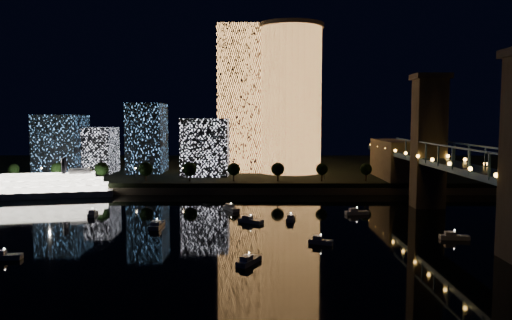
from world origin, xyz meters
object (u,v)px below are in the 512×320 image
at_px(tower_cylindrical, 290,99).
at_px(tower_rectangular, 241,99).
at_px(truss_bridge, 484,180).
at_px(riverboat, 42,187).

xyz_separation_m(tower_cylindrical, tower_rectangular, (-25.98, 7.81, 0.00)).
relative_size(tower_cylindrical, tower_rectangular, 1.00).
bearing_deg(tower_rectangular, tower_cylindrical, -16.74).
xyz_separation_m(truss_bridge, riverboat, (-155.95, 69.14, -11.83)).
bearing_deg(tower_rectangular, truss_bridge, -60.40).
distance_m(truss_bridge, riverboat, 171.00).
bearing_deg(tower_cylindrical, truss_bridge, -68.72).
relative_size(tower_cylindrical, truss_bridge, 0.29).
bearing_deg(tower_rectangular, riverboat, -144.37).
bearing_deg(riverboat, truss_bridge, -23.91).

